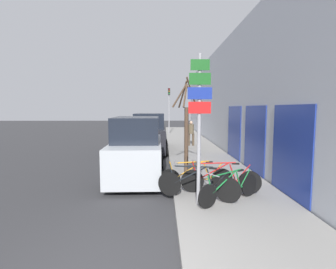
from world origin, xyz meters
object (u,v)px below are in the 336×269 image
at_px(traffic_light, 169,104).
at_px(bicycle_1, 198,185).
at_px(bicycle_0, 230,188).
at_px(parked_car_1, 150,135).
at_px(bicycle_3, 196,178).
at_px(pedestrian_near, 191,131).
at_px(parked_car_0, 137,150).
at_px(bicycle_2, 221,180).
at_px(street_tree, 187,127).
at_px(signpost, 199,120).

bearing_deg(traffic_light, bicycle_1, -88.84).
bearing_deg(bicycle_0, parked_car_1, -17.42).
distance_m(bicycle_3, parked_car_1, 7.92).
bearing_deg(pedestrian_near, parked_car_0, -102.72).
bearing_deg(bicycle_3, parked_car_1, 11.14).
bearing_deg(bicycle_3, parked_car_0, 41.91).
distance_m(bicycle_3, traffic_light, 17.84).
bearing_deg(bicycle_1, bicycle_2, -34.64).
bearing_deg(bicycle_3, traffic_light, -0.48).
bearing_deg(street_tree, parked_car_0, -170.71).
xyz_separation_m(bicycle_2, pedestrian_near, (0.17, 9.74, 0.54)).
xyz_separation_m(signpost, bicycle_0, (0.85, 0.19, -1.81)).
relative_size(bicycle_1, bicycle_3, 0.96).
bearing_deg(signpost, street_tree, 89.93).
bearing_deg(bicycle_3, pedestrian_near, -7.01).
relative_size(bicycle_3, pedestrian_near, 1.38).
relative_size(parked_car_1, traffic_light, 0.98).
bearing_deg(signpost, traffic_light, 91.03).
bearing_deg(bicycle_0, bicycle_1, 41.03).
distance_m(parked_car_1, pedestrian_near, 3.16).
height_order(bicycle_0, bicycle_1, bicycle_1).
xyz_separation_m(bicycle_3, parked_car_0, (-1.96, 2.04, 0.50)).
xyz_separation_m(signpost, parked_car_0, (-1.87, 3.23, -1.29)).
xyz_separation_m(bicycle_3, traffic_light, (-0.42, 17.66, 2.50)).
bearing_deg(parked_car_0, signpost, -60.79).
bearing_deg(parked_car_1, pedestrian_near, 33.60).
bearing_deg(parked_car_0, bicycle_2, -42.32).
bearing_deg(parked_car_1, bicycle_2, -72.99).
relative_size(signpost, parked_car_0, 0.82).
distance_m(bicycle_2, street_tree, 3.05).
bearing_deg(bicycle_1, parked_car_1, 33.33).
bearing_deg(traffic_light, bicycle_0, -86.34).
xyz_separation_m(signpost, bicycle_1, (0.03, 0.41, -1.78)).
bearing_deg(bicycle_0, traffic_light, -30.09).
height_order(signpost, bicycle_1, signpost).
bearing_deg(pedestrian_near, bicycle_1, -87.00).
relative_size(bicycle_3, parked_car_1, 0.51).
bearing_deg(bicycle_3, street_tree, 0.05).
xyz_separation_m(signpost, parked_car_1, (-1.69, 8.88, -1.28)).
distance_m(bicycle_0, pedestrian_near, 10.47).
relative_size(signpost, traffic_light, 0.84).
distance_m(bicycle_1, traffic_light, 18.60).
bearing_deg(signpost, bicycle_3, 86.03).
distance_m(signpost, bicycle_0, 2.01).
height_order(parked_car_0, traffic_light, traffic_light).
bearing_deg(bicycle_1, pedestrian_near, 16.76).
xyz_separation_m(bicycle_2, traffic_light, (-1.11, 17.95, 2.49)).
distance_m(signpost, bicycle_1, 1.82).
xyz_separation_m(parked_car_0, traffic_light, (1.54, 15.62, 2.00)).
distance_m(bicycle_2, bicycle_3, 0.74).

